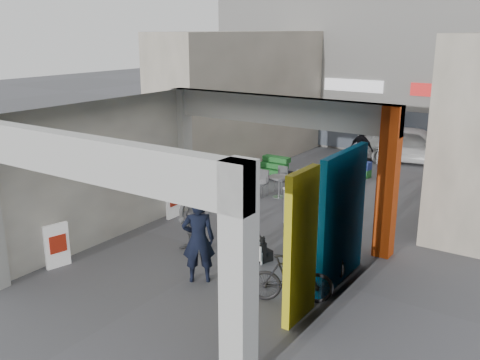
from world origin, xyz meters
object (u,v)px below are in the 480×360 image
Objects in this scene: bicycle_front at (318,249)px; white_van at (413,145)px; man_with_dog at (198,240)px; border_collie at (262,251)px; bicycle_rear at (291,279)px; man_back_turned at (194,215)px; produce_stand at (274,170)px; man_elderly at (335,233)px; man_crates at (361,149)px; cafe_set at (280,186)px.

bicycle_front is 10.93m from white_van.
border_collie is at bearing -149.58° from man_with_dog.
man_back_turned is at bearing 47.62° from bicycle_rear.
border_collie is 1.78m from man_back_turned.
bicycle_rear reaches higher than border_collie.
white_van is (3.30, 5.09, 0.41)m from produce_stand.
man_back_turned is at bearing 132.64° from bicycle_front.
border_collie is 0.41× the size of bicycle_rear.
man_elderly is at bearing -33.46° from produce_stand.
man_crates is at bearing 141.07° from white_van.
man_crates reaches higher than white_van.
man_back_turned is (0.63, -5.12, 0.65)m from cafe_set.
man_with_dog reaches higher than produce_stand.
man_crates reaches higher than produce_stand.
border_collie is 0.36× the size of man_back_turned.
cafe_set is 4.45m from man_crates.
bicycle_rear is (2.67, -10.23, -0.32)m from man_crates.
border_collie is at bearing 107.85° from man_crates.
cafe_set is at bearing 135.78° from border_collie.
man_elderly reaches higher than border_collie.
man_crates is 2.60m from white_van.
man_crates reaches higher than bicycle_rear.
man_back_turned is 0.45× the size of white_van.
man_back_turned is 3.13m from bicycle_rear.
cafe_set is 0.83× the size of bicycle_rear.
man_back_turned reaches higher than produce_stand.
cafe_set is at bearing 100.53° from man_back_turned.
bicycle_front is at bearing -51.39° from cafe_set.
cafe_set is 1.88m from produce_stand.
man_back_turned reaches higher than man_with_dog.
bicycle_rear is (2.03, 0.28, -0.43)m from man_with_dog.
produce_stand is at bearing 136.37° from white_van.
white_van reaches higher than bicycle_front.
produce_stand is 1.73× the size of border_collie.
produce_stand is 6.08m from white_van.
cafe_set is 0.92× the size of man_elderly.
bicycle_rear is at bearing -42.35° from produce_stand.
cafe_set is 5.44m from bicycle_front.
cafe_set is 1.16× the size of produce_stand.
bicycle_rear is at bearing -58.47° from cafe_set.
cafe_set is at bearing 87.35° from man_crates.
man_crates is at bearing 77.43° from cafe_set.
white_van is at bearing 71.63° from cafe_set.
man_crates is at bearing 98.72° from man_elderly.
man_with_dog reaches higher than bicycle_front.
white_van is at bearing 31.53° from bicycle_front.
bicycle_front is (2.76, 0.87, -0.49)m from man_back_turned.
man_crates reaches higher than man_elderly.
man_crates is (0.96, 4.32, 0.52)m from cafe_set.
bicycle_rear is (0.23, -1.66, 0.04)m from bicycle_front.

